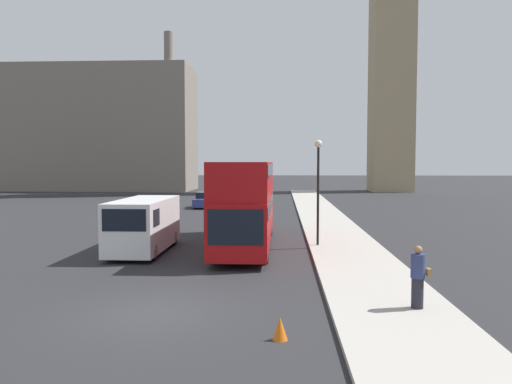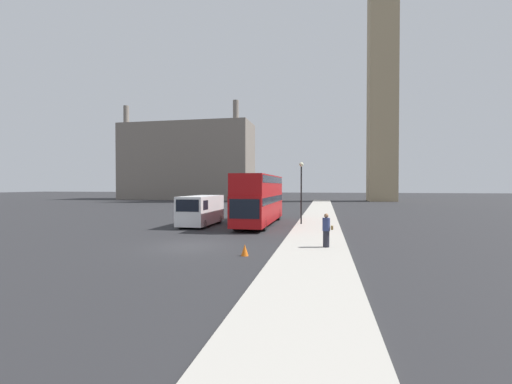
# 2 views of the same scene
# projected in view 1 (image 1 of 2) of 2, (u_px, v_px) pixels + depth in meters

# --- Properties ---
(ground_plane) EXTENTS (300.00, 300.00, 0.00)m
(ground_plane) POSITION_uv_depth(u_px,v_px,m) (151.00, 313.00, 13.94)
(ground_plane) COLOR #28282B
(sidewalk_strip) EXTENTS (3.53, 120.00, 0.15)m
(sidewalk_strip) POSITION_uv_depth(u_px,v_px,m) (396.00, 314.00, 13.59)
(sidewalk_strip) COLOR #ADA89E
(sidewalk_strip) RESTS_ON ground_plane
(building_block_distant) EXTENTS (32.00, 10.73, 22.53)m
(building_block_distant) POSITION_uv_depth(u_px,v_px,m) (88.00, 129.00, 75.99)
(building_block_distant) COLOR slate
(building_block_distant) RESTS_ON ground_plane
(red_double_decker_bus) EXTENTS (2.47, 11.50, 4.21)m
(red_double_decker_bus) POSITION_uv_depth(u_px,v_px,m) (246.00, 199.00, 24.64)
(red_double_decker_bus) COLOR #A80F11
(red_double_decker_bus) RESTS_ON ground_plane
(white_van) EXTENTS (2.18, 5.92, 2.48)m
(white_van) POSITION_uv_depth(u_px,v_px,m) (143.00, 224.00, 23.18)
(white_van) COLOR white
(white_van) RESTS_ON ground_plane
(pedestrian) EXTENTS (0.55, 0.39, 1.75)m
(pedestrian) POSITION_uv_depth(u_px,v_px,m) (418.00, 277.00, 13.81)
(pedestrian) COLOR #23232D
(pedestrian) RESTS_ON sidewalk_strip
(street_lamp) EXTENTS (0.36, 0.36, 5.14)m
(street_lamp) POSITION_uv_depth(u_px,v_px,m) (318.00, 175.00, 24.29)
(street_lamp) COLOR black
(street_lamp) RESTS_ON sidewalk_strip
(parked_sedan) EXTENTS (1.82, 4.71, 1.44)m
(parked_sedan) POSITION_uv_depth(u_px,v_px,m) (206.00, 200.00, 46.56)
(parked_sedan) COLOR navy
(parked_sedan) RESTS_ON ground_plane
(traffic_cone) EXTENTS (0.36, 0.36, 0.55)m
(traffic_cone) POSITION_uv_depth(u_px,v_px,m) (280.00, 329.00, 11.77)
(traffic_cone) COLOR orange
(traffic_cone) RESTS_ON ground_plane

